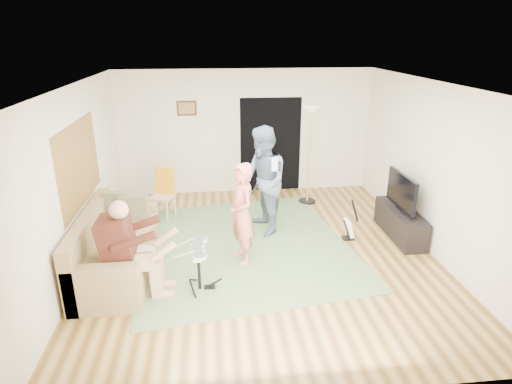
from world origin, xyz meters
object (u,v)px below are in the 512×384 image
(sofa, at_px, (112,252))
(drum_kit, at_px, (199,271))
(television, at_px, (402,191))
(guitarist, at_px, (263,182))
(tv_cabinet, at_px, (400,223))
(guitar_spare, at_px, (349,228))
(dining_chair, at_px, (163,201))
(singer, at_px, (242,214))
(torchiere_lamp, at_px, (310,138))

(sofa, height_order, drum_kit, sofa)
(sofa, bearing_deg, television, 8.16)
(guitarist, distance_m, tv_cabinet, 2.53)
(guitar_spare, xyz_separation_m, television, (0.88, 0.02, 0.64))
(guitar_spare, relative_size, dining_chair, 0.77)
(dining_chair, height_order, television, television)
(guitarist, distance_m, dining_chair, 2.14)
(singer, relative_size, dining_chair, 1.67)
(singer, bearing_deg, tv_cabinet, 85.31)
(tv_cabinet, bearing_deg, drum_kit, -159.17)
(guitar_spare, bearing_deg, tv_cabinet, 1.36)
(tv_cabinet, bearing_deg, dining_chair, 162.89)
(torchiere_lamp, height_order, television, torchiere_lamp)
(guitar_spare, distance_m, dining_chair, 3.57)
(guitar_spare, bearing_deg, dining_chair, 158.16)
(torchiere_lamp, xyz_separation_m, television, (1.22, -1.78, -0.54))
(guitarist, height_order, tv_cabinet, guitarist)
(drum_kit, relative_size, television, 0.67)
(dining_chair, relative_size, tv_cabinet, 0.68)
(dining_chair, bearing_deg, drum_kit, -53.13)
(drum_kit, height_order, guitar_spare, guitar_spare)
(guitar_spare, bearing_deg, sofa, -170.34)
(dining_chair, xyz_separation_m, television, (4.19, -1.31, 0.51))
(sofa, relative_size, torchiere_lamp, 1.14)
(dining_chair, bearing_deg, torchiere_lamp, 30.17)
(guitarist, bearing_deg, guitar_spare, 59.59)
(dining_chair, bearing_deg, sofa, -84.62)
(drum_kit, relative_size, tv_cabinet, 0.49)
(guitarist, bearing_deg, dining_chair, -128.94)
(sofa, distance_m, drum_kit, 1.46)
(sofa, relative_size, guitar_spare, 3.15)
(tv_cabinet, xyz_separation_m, television, (-0.05, 0.00, 0.60))
(dining_chair, bearing_deg, guitar_spare, -0.68)
(drum_kit, height_order, tv_cabinet, drum_kit)
(torchiere_lamp, relative_size, dining_chair, 2.11)
(dining_chair, distance_m, television, 4.42)
(drum_kit, bearing_deg, torchiere_lamp, 54.32)
(drum_kit, bearing_deg, television, 21.11)
(singer, height_order, guitarist, guitarist)
(television, bearing_deg, sofa, -171.84)
(tv_cabinet, height_order, television, television)
(guitar_spare, height_order, torchiere_lamp, torchiere_lamp)
(dining_chair, distance_m, tv_cabinet, 4.44)
(dining_chair, height_order, tv_cabinet, dining_chair)
(singer, distance_m, dining_chair, 2.39)
(sofa, height_order, guitar_spare, sofa)
(torchiere_lamp, distance_m, tv_cabinet, 2.46)
(guitar_spare, bearing_deg, guitarist, 163.05)
(singer, distance_m, guitarist, 1.11)
(sofa, height_order, television, television)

